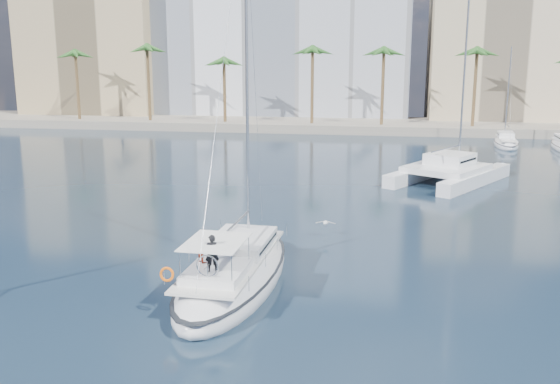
# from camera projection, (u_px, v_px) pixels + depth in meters

# --- Properties ---
(ground) EXTENTS (160.00, 160.00, 0.00)m
(ground) POSITION_uv_depth(u_px,v_px,m) (270.00, 265.00, 32.64)
(ground) COLOR black
(ground) RESTS_ON ground
(quay) EXTENTS (120.00, 14.00, 1.20)m
(quay) POSITION_uv_depth(u_px,v_px,m) (346.00, 125.00, 91.21)
(quay) COLOR gray
(quay) RESTS_ON ground
(building_modern) EXTENTS (42.00, 16.00, 28.00)m
(building_modern) POSITION_uv_depth(u_px,v_px,m) (279.00, 34.00, 101.80)
(building_modern) COLOR white
(building_modern) RESTS_ON ground
(building_tan_left) EXTENTS (22.00, 14.00, 22.00)m
(building_tan_left) POSITION_uv_depth(u_px,v_px,m) (97.00, 52.00, 103.49)
(building_tan_left) COLOR tan
(building_tan_left) RESTS_ON ground
(building_beige) EXTENTS (20.00, 14.00, 20.00)m
(building_beige) POSITION_uv_depth(u_px,v_px,m) (497.00, 59.00, 94.24)
(building_beige) COLOR tan
(building_beige) RESTS_ON ground
(palm_left) EXTENTS (3.60, 3.60, 12.30)m
(palm_left) POSITION_uv_depth(u_px,v_px,m) (112.00, 57.00, 90.80)
(palm_left) COLOR brown
(palm_left) RESTS_ON ground
(palm_centre) EXTENTS (3.60, 3.60, 12.30)m
(palm_centre) POSITION_uv_depth(u_px,v_px,m) (346.00, 58.00, 85.25)
(palm_centre) COLOR brown
(palm_centre) RESTS_ON ground
(main_sloop) EXTENTS (4.64, 13.19, 19.35)m
(main_sloop) POSITION_uv_depth(u_px,v_px,m) (234.00, 274.00, 29.76)
(main_sloop) COLOR white
(main_sloop) RESTS_ON ground
(catamaran) EXTENTS (11.34, 13.44, 17.57)m
(catamaran) POSITION_uv_depth(u_px,v_px,m) (448.00, 169.00, 53.48)
(catamaran) COLOR white
(catamaran) RESTS_ON ground
(seagull) EXTENTS (1.22, 0.52, 0.22)m
(seagull) POSITION_uv_depth(u_px,v_px,m) (326.00, 223.00, 37.41)
(seagull) COLOR silver
(seagull) RESTS_ON ground
(moored_yacht_a) EXTENTS (3.37, 9.52, 11.90)m
(moored_yacht_a) POSITION_uv_depth(u_px,v_px,m) (506.00, 146.00, 74.61)
(moored_yacht_a) COLOR white
(moored_yacht_a) RESTS_ON ground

